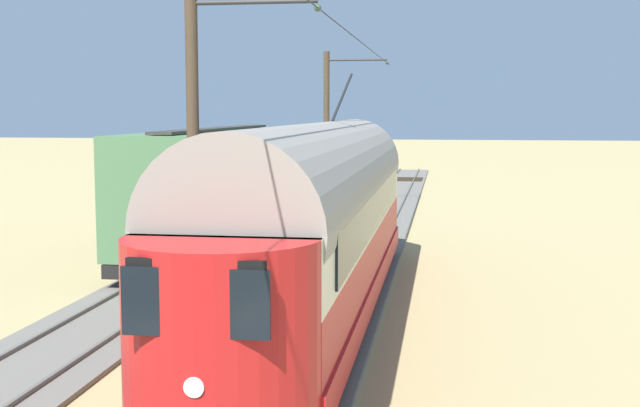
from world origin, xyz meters
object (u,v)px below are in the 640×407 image
at_px(vintage_streetcar, 317,216).
at_px(spare_tie_stack, 192,222).
at_px(catenary_pole_mid_near, 197,144).
at_px(catenary_pole_foreground, 328,127).
at_px(coach_adjacent, 218,186).

relative_size(vintage_streetcar, spare_tie_stack, 7.61).
bearing_deg(catenary_pole_mid_near, catenary_pole_foreground, -90.00).
bearing_deg(catenary_pole_foreground, catenary_pole_mid_near, 90.00).
height_order(catenary_pole_foreground, catenary_pole_mid_near, same).
bearing_deg(spare_tie_stack, catenary_pole_mid_near, 107.96).
relative_size(vintage_streetcar, coach_adjacent, 1.49).
height_order(coach_adjacent, catenary_pole_mid_near, catenary_pole_mid_near).
distance_m(coach_adjacent, catenary_pole_mid_near, 8.10).
bearing_deg(coach_adjacent, catenary_pole_foreground, -97.32).
relative_size(coach_adjacent, catenary_pole_foreground, 1.69).
relative_size(coach_adjacent, catenary_pole_mid_near, 1.69).
bearing_deg(catenary_pole_foreground, spare_tie_stack, 61.20).
height_order(vintage_streetcar, catenary_pole_foreground, catenary_pole_foreground).
height_order(coach_adjacent, catenary_pole_foreground, catenary_pole_foreground).
xyz_separation_m(coach_adjacent, spare_tie_stack, (2.57, -5.37, -1.89)).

